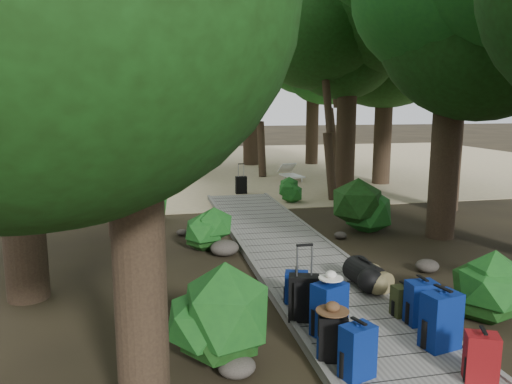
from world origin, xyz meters
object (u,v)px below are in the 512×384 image
object	(u,v)px
backpack_left_d	(296,285)
kayak	(137,179)
backpack_right_b	(441,317)
duffel_right_khaki	(375,279)
sun_lounger	(292,173)
duffel_right_black	(364,274)
backpack_right_c	(421,300)
backpack_right_d	(403,299)
backpack_right_a	(481,355)
backpack_left_b	(333,335)
suitcase_on_boardwalk	(304,298)
backpack_left_a	(358,349)
lone_suitcase_on_sand	(241,185)
backpack_left_c	(329,306)

from	to	relation	value
backpack_left_d	kayak	size ratio (longest dim) A/B	0.16
backpack_left_d	backpack_right_b	xyz separation A→B (m)	(1.34, -1.77, 0.13)
duffel_right_khaki	sun_lounger	distance (m)	12.42
backpack_right_b	kayak	size ratio (longest dim) A/B	0.23
duffel_right_black	kayak	bearing A→B (deg)	99.37
duffel_right_black	backpack_right_c	bearing A→B (deg)	-91.78
duffel_right_black	backpack_right_d	bearing A→B (deg)	-94.88
backpack_right_a	duffel_right_black	world-z (taller)	backpack_right_a
backpack_left_b	duffel_right_khaki	bearing A→B (deg)	68.81
backpack_left_b	sun_lounger	size ratio (longest dim) A/B	0.32
sun_lounger	suitcase_on_boardwalk	bearing A→B (deg)	-113.49
backpack_right_c	suitcase_on_boardwalk	bearing A→B (deg)	164.05
backpack_left_a	kayak	xyz separation A→B (m)	(-2.66, 15.12, -0.27)
duffel_right_khaki	suitcase_on_boardwalk	world-z (taller)	suitcase_on_boardwalk
duffel_right_khaki	backpack_left_a	bearing A→B (deg)	-136.41
backpack_right_d	suitcase_on_boardwalk	bearing A→B (deg)	170.27
backpack_right_a	lone_suitcase_on_sand	bearing A→B (deg)	115.51
backpack_left_b	backpack_right_a	xyz separation A→B (m)	(1.42, -0.79, -0.01)
backpack_right_b	lone_suitcase_on_sand	size ratio (longest dim) A/B	1.32
backpack_right_b	lone_suitcase_on_sand	world-z (taller)	backpack_right_b
backpack_right_b	backpack_right_d	world-z (taller)	backpack_right_b
suitcase_on_boardwalk	duffel_right_black	bearing A→B (deg)	54.66
backpack_left_a	backpack_left_d	size ratio (longest dim) A/B	1.27
backpack_right_a	backpack_right_b	xyz separation A→B (m)	(0.00, 0.79, 0.09)
backpack_left_b	duffel_right_black	size ratio (longest dim) A/B	0.90
backpack_left_d	backpack_right_d	bearing A→B (deg)	-11.05
backpack_right_b	kayak	bearing A→B (deg)	93.30
backpack_right_d	backpack_left_d	bearing A→B (deg)	146.10
lone_suitcase_on_sand	kayak	distance (m)	4.67
duffel_right_khaki	kayak	bearing A→B (deg)	90.60
suitcase_on_boardwalk	sun_lounger	distance (m)	13.62
backpack_left_d	lone_suitcase_on_sand	world-z (taller)	backpack_left_d
backpack_left_d	backpack_right_c	world-z (taller)	backpack_right_c
lone_suitcase_on_sand	backpack_left_b	bearing A→B (deg)	-95.69
backpack_left_b	sun_lounger	distance (m)	14.70
backpack_left_d	kayak	distance (m)	13.19
backpack_left_b	suitcase_on_boardwalk	size ratio (longest dim) A/B	0.95
lone_suitcase_on_sand	sun_lounger	distance (m)	3.62
lone_suitcase_on_sand	sun_lounger	size ratio (longest dim) A/B	0.31
backpack_right_b	duffel_right_khaki	xyz separation A→B (m)	(0.08, 2.01, -0.22)
backpack_left_c	duffel_right_khaki	xyz separation A→B (m)	(1.32, 1.39, -0.22)
suitcase_on_boardwalk	kayak	size ratio (longest dim) A/B	0.19
backpack_left_d	duffel_right_black	world-z (taller)	backpack_left_d
backpack_left_b	backpack_right_c	size ratio (longest dim) A/B	0.93
backpack_left_a	backpack_right_b	xyz separation A→B (m)	(1.29, 0.42, 0.06)
backpack_left_d	backpack_right_c	distance (m)	1.83
backpack_right_a	suitcase_on_boardwalk	world-z (taller)	suitcase_on_boardwalk
suitcase_on_boardwalk	lone_suitcase_on_sand	xyz separation A→B (m)	(1.06, 10.58, -0.13)
duffel_right_black	kayak	distance (m)	13.11
backpack_left_d	duffel_right_black	size ratio (longest dim) A/B	0.77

